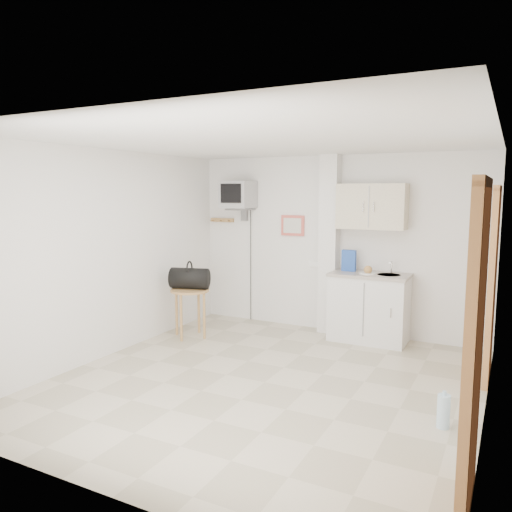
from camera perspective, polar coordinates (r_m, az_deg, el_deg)
The scene contains 7 objects.
ground at distance 5.42m, azimuth 0.98°, elevation -14.23°, with size 4.50×4.50×0.00m, color #BFB399.
room_envelope at distance 5.04m, azimuth 3.92°, elevation 2.14°, with size 4.24×4.54×2.55m.
kitchenette at distance 6.83m, azimuth 12.87°, elevation -2.85°, with size 1.03×0.58×2.10m.
crt_television at distance 7.51m, azimuth -2.05°, elevation 6.91°, with size 0.44×0.45×2.15m.
round_table at distance 6.91m, azimuth -7.56°, elevation -4.69°, with size 0.53×0.53×0.67m.
duffel_bag at distance 6.92m, azimuth -7.60°, elevation -2.52°, with size 0.57×0.41×0.39m.
water_bottle at distance 4.71m, azimuth 20.64°, elevation -16.26°, with size 0.11×0.11×0.33m.
Camera 1 is at (2.24, -4.52, 2.00)m, focal length 35.00 mm.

